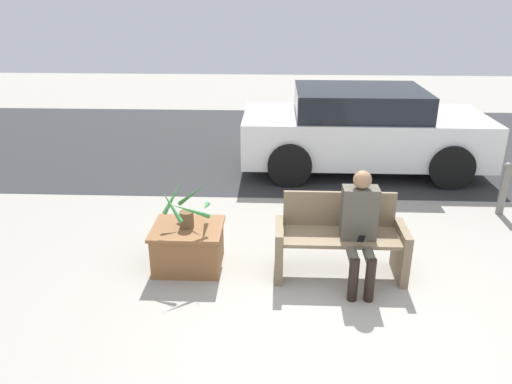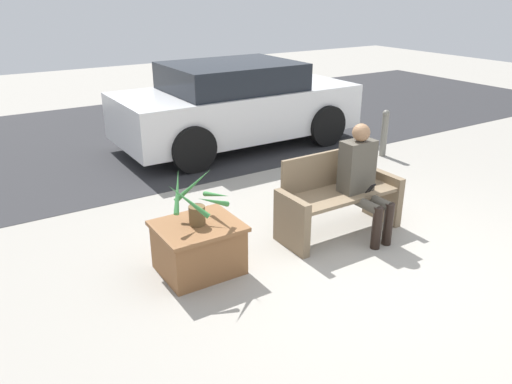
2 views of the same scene
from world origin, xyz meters
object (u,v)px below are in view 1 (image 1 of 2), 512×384
at_px(person_seated, 360,224).
at_px(bollard_post, 504,187).
at_px(planter_box, 188,245).
at_px(potted_plant, 187,210).
at_px(parked_car, 362,129).
at_px(bench, 340,239).

xyz_separation_m(person_seated, bollard_post, (2.33, 1.91, -0.29)).
relative_size(planter_box, bollard_post, 1.03).
distance_m(potted_plant, parked_car, 4.31).
bearing_deg(person_seated, planter_box, 172.54).
height_order(person_seated, bollard_post, person_seated).
xyz_separation_m(person_seated, parked_car, (0.59, 3.77, 0.03)).
relative_size(planter_box, potted_plant, 1.36).
xyz_separation_m(bench, parked_car, (0.77, 3.58, 0.31)).
relative_size(bench, person_seated, 1.13).
bearing_deg(potted_plant, person_seated, -7.31).
distance_m(parked_car, bollard_post, 2.57).
bearing_deg(parked_car, bench, -102.11).
bearing_deg(parked_car, potted_plant, -125.09).
bearing_deg(potted_plant, planter_box, 142.52).
relative_size(bench, parked_car, 0.35).
bearing_deg(bench, parked_car, 77.89).
relative_size(person_seated, parked_car, 0.30).
xyz_separation_m(bench, planter_box, (-1.72, 0.06, -0.15)).
relative_size(potted_plant, bollard_post, 0.76).
bearing_deg(bollard_post, planter_box, -158.56).
relative_size(bench, potted_plant, 2.45).
relative_size(person_seated, bollard_post, 1.64).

